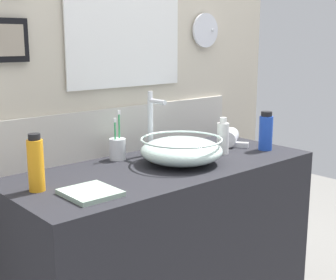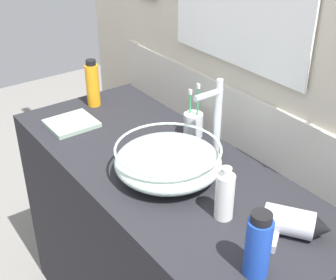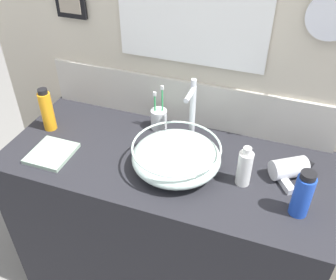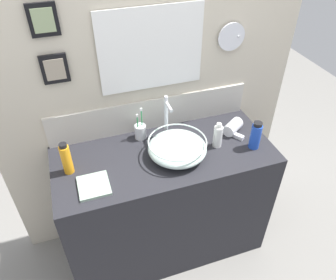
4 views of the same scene
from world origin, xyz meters
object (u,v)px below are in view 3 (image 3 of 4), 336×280
at_px(toothbrush_cup, 159,119).
at_px(shampoo_bottle, 47,110).
at_px(spray_bottle, 303,194).
at_px(soap_dispenser, 245,168).
at_px(faucet, 192,108).
at_px(hair_drier, 293,168).
at_px(glass_bowl_sink, 176,157).
at_px(hand_towel, 52,153).

distance_m(toothbrush_cup, shampoo_bottle, 0.48).
bearing_deg(spray_bottle, soap_dispenser, 158.41).
bearing_deg(faucet, hair_drier, -11.64).
relative_size(glass_bowl_sink, faucet, 1.20).
bearing_deg(hair_drier, faucet, 168.36).
bearing_deg(shampoo_bottle, faucet, 11.98).
distance_m(toothbrush_cup, spray_bottle, 0.69).
relative_size(spray_bottle, soap_dispenser, 1.09).
distance_m(hair_drier, hand_towel, 0.94).
distance_m(faucet, toothbrush_cup, 0.20).
distance_m(hair_drier, toothbrush_cup, 0.59).
bearing_deg(glass_bowl_sink, hair_drier, 13.86).
bearing_deg(shampoo_bottle, hand_towel, -55.13).
bearing_deg(faucet, shampoo_bottle, -168.02).
relative_size(hair_drier, spray_bottle, 1.08).
xyz_separation_m(hair_drier, soap_dispenser, (-0.17, -0.10, 0.04)).
height_order(faucet, hair_drier, faucet).
relative_size(faucet, hair_drier, 1.46).
xyz_separation_m(faucet, shampoo_bottle, (-0.61, -0.13, -0.07)).
height_order(glass_bowl_sink, hand_towel, glass_bowl_sink).
relative_size(glass_bowl_sink, soap_dispenser, 2.07).
xyz_separation_m(glass_bowl_sink, shampoo_bottle, (-0.61, 0.06, 0.04)).
height_order(glass_bowl_sink, faucet, faucet).
xyz_separation_m(glass_bowl_sink, hand_towel, (-0.50, -0.10, -0.05)).
relative_size(hair_drier, soap_dispenser, 1.18).
distance_m(hair_drier, soap_dispenser, 0.20).
bearing_deg(glass_bowl_sink, toothbrush_cup, 124.63).
xyz_separation_m(glass_bowl_sink, faucet, (0.00, 0.19, 0.10)).
xyz_separation_m(hair_drier, spray_bottle, (0.04, -0.18, 0.05)).
height_order(spray_bottle, soap_dispenser, spray_bottle).
bearing_deg(hair_drier, toothbrush_cup, 167.88).
xyz_separation_m(hair_drier, hand_towel, (-0.92, -0.20, -0.03)).
distance_m(hair_drier, spray_bottle, 0.19).
bearing_deg(faucet, toothbrush_cup, 166.60).
bearing_deg(toothbrush_cup, spray_bottle, -26.22).
bearing_deg(spray_bottle, shampoo_bottle, 172.65).
height_order(shampoo_bottle, soap_dispenser, shampoo_bottle).
distance_m(glass_bowl_sink, spray_bottle, 0.47).
xyz_separation_m(faucet, spray_bottle, (0.46, -0.27, -0.07)).
bearing_deg(shampoo_bottle, toothbrush_cup, 20.33).
xyz_separation_m(toothbrush_cup, shampoo_bottle, (-0.45, -0.17, 0.05)).
xyz_separation_m(hair_drier, shampoo_bottle, (-1.03, -0.04, 0.06)).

